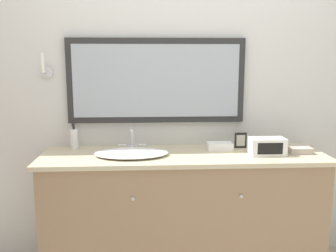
{
  "coord_description": "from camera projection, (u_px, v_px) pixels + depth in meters",
  "views": [
    {
      "loc": [
        -0.25,
        -2.27,
        1.56
      ],
      "look_at": [
        -0.11,
        0.29,
        1.09
      ],
      "focal_mm": 40.0,
      "sensor_mm": 36.0,
      "label": 1
    }
  ],
  "objects": [
    {
      "name": "sink_basin",
      "position": [
        131.0,
        153.0,
        2.6
      ],
      "size": [
        0.51,
        0.38,
        0.16
      ],
      "color": "white",
      "rests_on": "vanity_counter"
    },
    {
      "name": "hand_towel_far_corner",
      "position": [
        220.0,
        146.0,
        2.76
      ],
      "size": [
        0.18,
        0.12,
        0.05
      ],
      "color": "white",
      "rests_on": "vanity_counter"
    },
    {
      "name": "wall_back",
      "position": [
        179.0,
        95.0,
        2.88
      ],
      "size": [
        8.0,
        0.18,
        2.55
      ],
      "color": "silver",
      "rests_on": "ground_plane"
    },
    {
      "name": "vanity_counter",
      "position": [
        183.0,
        213.0,
        2.72
      ],
      "size": [
        2.0,
        0.58,
        0.89
      ],
      "color": "#937556",
      "rests_on": "ground_plane"
    },
    {
      "name": "soap_bottle",
      "position": [
        74.0,
        138.0,
        2.78
      ],
      "size": [
        0.06,
        0.06,
        0.19
      ],
      "color": "white",
      "rests_on": "vanity_counter"
    },
    {
      "name": "hand_towel_near_sink",
      "position": [
        299.0,
        150.0,
        2.66
      ],
      "size": [
        0.16,
        0.12,
        0.04
      ],
      "color": "#B7A899",
      "rests_on": "vanity_counter"
    },
    {
      "name": "appliance_box",
      "position": [
        267.0,
        146.0,
        2.61
      ],
      "size": [
        0.24,
        0.14,
        0.12
      ],
      "color": "white",
      "rests_on": "vanity_counter"
    },
    {
      "name": "metal_tray",
      "position": [
        277.0,
        147.0,
        2.81
      ],
      "size": [
        0.15,
        0.1,
        0.01
      ],
      "color": "silver",
      "rests_on": "vanity_counter"
    },
    {
      "name": "picture_frame",
      "position": [
        241.0,
        140.0,
        2.8
      ],
      "size": [
        0.09,
        0.01,
        0.12
      ],
      "color": "black",
      "rests_on": "vanity_counter"
    }
  ]
}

